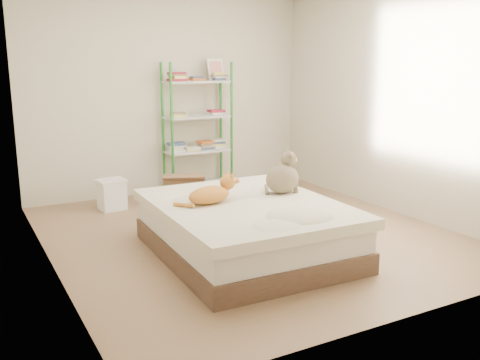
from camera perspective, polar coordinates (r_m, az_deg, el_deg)
room at (r=5.20m, az=0.90°, el=8.00°), size 3.81×4.21×2.61m
bed at (r=4.83m, az=0.66°, el=-5.19°), size 1.57×1.94×0.48m
orange_cat at (r=4.72m, az=-3.31°, el=-1.37°), size 0.52×0.34×0.20m
grey_cat at (r=5.07m, az=4.54°, el=0.81°), size 0.36×0.30×0.41m
shelf_unit at (r=7.05m, az=-4.50°, el=5.66°), size 0.88×0.36×1.74m
cardboard_box at (r=6.54m, az=-5.98°, el=-1.09°), size 0.60×0.62×0.40m
white_bin at (r=6.45m, az=-13.51°, el=-1.48°), size 0.34×0.31×0.36m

